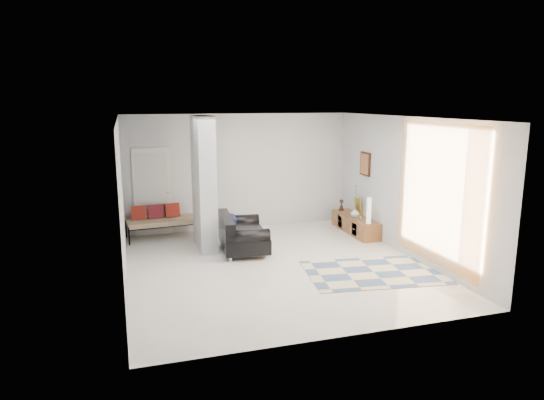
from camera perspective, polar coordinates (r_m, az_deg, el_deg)
name	(u,v)px	position (r m, az deg, el deg)	size (l,w,h in m)	color
floor	(276,265)	(9.38, 0.48, -7.70)	(6.00, 6.00, 0.00)	white
ceiling	(276,118)	(8.86, 0.51, 9.65)	(6.00, 6.00, 0.00)	white
wall_back	(239,172)	(11.88, -3.85, 3.34)	(6.00, 6.00, 0.00)	silver
wall_front	(346,236)	(6.29, 8.70, -4.23)	(6.00, 6.00, 0.00)	silver
wall_left	(122,203)	(8.62, -17.23, -0.31)	(6.00, 6.00, 0.00)	silver
wall_right	(406,186)	(10.17, 15.45, 1.55)	(6.00, 6.00, 0.00)	silver
partition_column	(204,183)	(10.31, -8.04, 1.99)	(0.35, 1.20, 2.80)	#B3B8BA
hallway_door	(152,192)	(11.61, -13.92, 0.94)	(0.85, 0.06, 2.04)	white
curtain	(437,195)	(9.18, 18.85, 0.61)	(2.55, 2.55, 0.00)	#FFA543
wall_art	(365,164)	(11.57, 10.91, 4.19)	(0.04, 0.45, 0.55)	#35190E
media_console	(355,224)	(11.76, 9.78, -2.83)	(0.45, 1.77, 0.80)	brown
loveseat	(240,234)	(10.20, -3.73, -4.03)	(1.04, 1.62, 0.76)	silver
daybed	(162,220)	(11.42, -12.83, -2.27)	(1.70, 0.84, 0.77)	black
area_rug	(373,272)	(9.20, 11.85, -8.32)	(2.45, 1.63, 0.01)	beige
cylinder_lamp	(369,211)	(11.05, 11.33, -1.22)	(0.11, 0.11, 0.58)	white
bronze_figurine	(341,205)	(12.26, 8.18, -0.59)	(0.14, 0.14, 0.27)	black
vase	(355,213)	(11.60, 9.75, -1.48)	(0.21, 0.21, 0.21)	silver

